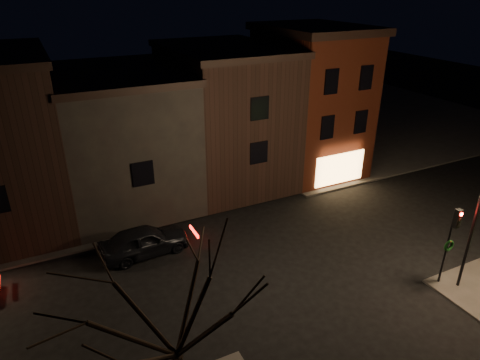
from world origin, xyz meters
The scene contains 8 objects.
ground centered at (0.00, 0.00, 0.00)m, with size 120.00×120.00×0.00m, color black.
sidewalk_far_right centered at (20.00, 20.00, 0.06)m, with size 30.00×30.00×0.12m, color #2D2B28.
corner_building centered at (8.00, 9.47, 5.40)m, with size 6.50×8.50×10.50m.
row_building_a centered at (1.50, 10.50, 4.83)m, with size 7.30×10.30×9.40m.
row_building_b centered at (-5.75, 10.50, 4.33)m, with size 7.80×10.30×8.40m.
traffic_signal centered at (5.60, -5.51, 2.81)m, with size 0.58×0.38×4.05m.
bare_tree_left centered at (-8.00, -7.00, 5.43)m, with size 5.60×5.60×7.50m.
parked_car_a centered at (-6.50, 3.36, 0.80)m, with size 1.89×4.71×1.60m, color black.
Camera 1 is at (-10.42, -16.15, 13.30)m, focal length 32.00 mm.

